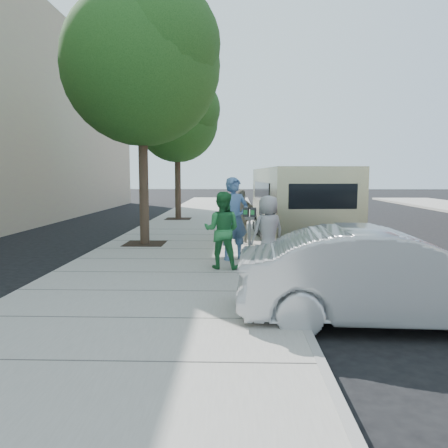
{
  "coord_description": "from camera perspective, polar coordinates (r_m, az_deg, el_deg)",
  "views": [
    {
      "loc": [
        0.49,
        -10.64,
        2.22
      ],
      "look_at": [
        0.2,
        -0.66,
        1.1
      ],
      "focal_mm": 35.0,
      "sensor_mm": 36.0,
      "label": 1
    }
  ],
  "objects": [
    {
      "name": "van",
      "position": [
        13.79,
        9.54,
        2.44
      ],
      "size": [
        2.56,
        6.68,
        2.44
      ],
      "rotation": [
        0.0,
        0.0,
        0.06
      ],
      "color": "tan",
      "rests_on": "ground"
    },
    {
      "name": "curb_face",
      "position": [
        10.9,
        6.67,
        -5.0
      ],
      "size": [
        0.12,
        60.0,
        0.16
      ],
      "primitive_type": "cube",
      "color": "gray",
      "rests_on": "ground"
    },
    {
      "name": "person_gray_shirt",
      "position": [
        9.88,
        5.78,
        -0.96
      ],
      "size": [
        0.94,
        0.83,
        1.62
      ],
      "primitive_type": "imported",
      "rotation": [
        0.0,
        0.0,
        3.63
      ],
      "color": "#959597",
      "rests_on": "sidewalk"
    },
    {
      "name": "tree_far",
      "position": [
        20.99,
        -6.02,
        13.65
      ],
      "size": [
        3.92,
        3.8,
        6.49
      ],
      "color": "black",
      "rests_on": "sidewalk"
    },
    {
      "name": "sedan",
      "position": [
        6.92,
        20.46,
        -6.51
      ],
      "size": [
        4.45,
        1.72,
        1.45
      ],
      "primitive_type": "imported",
      "rotation": [
        0.0,
        0.0,
        1.53
      ],
      "color": "#A6A8AD",
      "rests_on": "ground"
    },
    {
      "name": "person_green_shirt",
      "position": [
        9.68,
        -0.26,
        -0.81
      ],
      "size": [
        0.92,
        0.77,
        1.71
      ],
      "primitive_type": "imported",
      "rotation": [
        0.0,
        0.0,
        2.98
      ],
      "color": "#287C3E",
      "rests_on": "sidewalk"
    },
    {
      "name": "sidewalk",
      "position": [
        10.96,
        -6.2,
        -4.93
      ],
      "size": [
        5.0,
        60.0,
        0.15
      ],
      "primitive_type": "cube",
      "color": "gray",
      "rests_on": "ground"
    },
    {
      "name": "person_striped_polo",
      "position": [
        13.42,
        2.37,
        1.05
      ],
      "size": [
        1.04,
        0.69,
        1.64
      ],
      "primitive_type": "imported",
      "rotation": [
        0.0,
        0.0,
        3.47
      ],
      "color": "gray",
      "rests_on": "sidewalk"
    },
    {
      "name": "tree_near",
      "position": [
        13.74,
        -10.56,
        20.3
      ],
      "size": [
        4.62,
        4.6,
        7.53
      ],
      "color": "black",
      "rests_on": "sidewalk"
    },
    {
      "name": "person_officer",
      "position": [
        10.65,
        1.37,
        0.69
      ],
      "size": [
        0.88,
        0.78,
        2.02
      ],
      "primitive_type": "imported",
      "rotation": [
        0.0,
        0.0,
        0.51
      ],
      "color": "#4B6F9F",
      "rests_on": "sidewalk"
    },
    {
      "name": "parking_meter",
      "position": [
        9.75,
        3.36,
        -0.02
      ],
      "size": [
        0.3,
        0.19,
        1.36
      ],
      "rotation": [
        0.0,
        0.0,
        -0.36
      ],
      "color": "gray",
      "rests_on": "sidewalk"
    },
    {
      "name": "ground",
      "position": [
        10.88,
        -0.94,
        -5.38
      ],
      "size": [
        120.0,
        120.0,
        0.0
      ],
      "primitive_type": "plane",
      "color": "black",
      "rests_on": "ground"
    }
  ]
}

